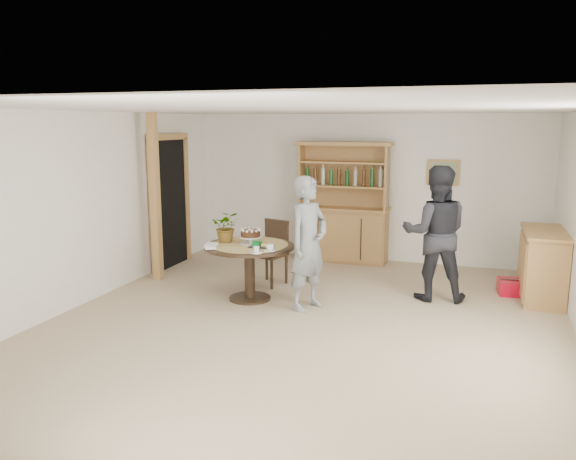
# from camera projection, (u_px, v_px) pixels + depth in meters

# --- Properties ---
(ground) EXTENTS (7.00, 7.00, 0.00)m
(ground) POSITION_uv_depth(u_px,v_px,m) (305.00, 325.00, 6.62)
(ground) COLOR tan
(ground) RESTS_ON ground
(room_shell) EXTENTS (6.04, 7.04, 2.52)m
(room_shell) POSITION_uv_depth(u_px,v_px,m) (306.00, 178.00, 6.30)
(room_shell) COLOR white
(room_shell) RESTS_ON ground
(doorway) EXTENTS (0.13, 1.10, 2.18)m
(doorway) POSITION_uv_depth(u_px,v_px,m) (169.00, 200.00, 9.20)
(doorway) COLOR black
(doorway) RESTS_ON ground
(pine_post) EXTENTS (0.12, 0.12, 2.50)m
(pine_post) POSITION_uv_depth(u_px,v_px,m) (155.00, 198.00, 8.35)
(pine_post) COLOR #B7834D
(pine_post) RESTS_ON ground
(hutch) EXTENTS (1.62, 0.54, 2.04)m
(hutch) POSITION_uv_depth(u_px,v_px,m) (343.00, 221.00, 9.60)
(hutch) COLOR #B1854A
(hutch) RESTS_ON ground
(sideboard) EXTENTS (0.54, 1.26, 0.94)m
(sideboard) POSITION_uv_depth(u_px,v_px,m) (543.00, 265.00, 7.54)
(sideboard) COLOR #B1854A
(sideboard) RESTS_ON ground
(dining_table) EXTENTS (1.20, 1.20, 0.76)m
(dining_table) POSITION_uv_depth(u_px,v_px,m) (249.00, 256.00, 7.49)
(dining_table) COLOR black
(dining_table) RESTS_ON ground
(dining_chair) EXTENTS (0.52, 0.52, 0.95)m
(dining_chair) POSITION_uv_depth(u_px,v_px,m) (272.00, 248.00, 8.26)
(dining_chair) COLOR black
(dining_chair) RESTS_ON ground
(birthday_cake) EXTENTS (0.30, 0.30, 0.20)m
(birthday_cake) POSITION_uv_depth(u_px,v_px,m) (251.00, 235.00, 7.48)
(birthday_cake) COLOR white
(birthday_cake) RESTS_ON dining_table
(flower_vase) EXTENTS (0.47, 0.44, 0.42)m
(flower_vase) POSITION_uv_depth(u_px,v_px,m) (227.00, 227.00, 7.57)
(flower_vase) COLOR #3F7233
(flower_vase) RESTS_ON dining_table
(gift_tray) EXTENTS (0.30, 0.20, 0.08)m
(gift_tray) POSITION_uv_depth(u_px,v_px,m) (261.00, 245.00, 7.27)
(gift_tray) COLOR black
(gift_tray) RESTS_ON dining_table
(coffee_cup_a) EXTENTS (0.15, 0.15, 0.09)m
(coffee_cup_a) POSITION_uv_depth(u_px,v_px,m) (270.00, 248.00, 7.07)
(coffee_cup_a) COLOR white
(coffee_cup_a) RESTS_ON dining_table
(coffee_cup_b) EXTENTS (0.15, 0.15, 0.08)m
(coffee_cup_b) POSITION_uv_depth(u_px,v_px,m) (256.00, 250.00, 6.95)
(coffee_cup_b) COLOR white
(coffee_cup_b) RESTS_ON dining_table
(napkins) EXTENTS (0.24, 0.33, 0.03)m
(napkins) POSITION_uv_depth(u_px,v_px,m) (211.00, 246.00, 7.29)
(napkins) COLOR white
(napkins) RESTS_ON dining_table
(teen_boy) EXTENTS (0.63, 0.73, 1.70)m
(teen_boy) POSITION_uv_depth(u_px,v_px,m) (308.00, 243.00, 7.08)
(teen_boy) COLOR slate
(teen_boy) RESTS_ON ground
(adult_person) EXTENTS (0.97, 0.81, 1.81)m
(adult_person) POSITION_uv_depth(u_px,v_px,m) (435.00, 233.00, 7.45)
(adult_person) COLOR black
(adult_person) RESTS_ON ground
(red_suitcase) EXTENTS (0.64, 0.46, 0.21)m
(red_suitcase) POSITION_uv_depth(u_px,v_px,m) (521.00, 287.00, 7.79)
(red_suitcase) COLOR red
(red_suitcase) RESTS_ON ground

